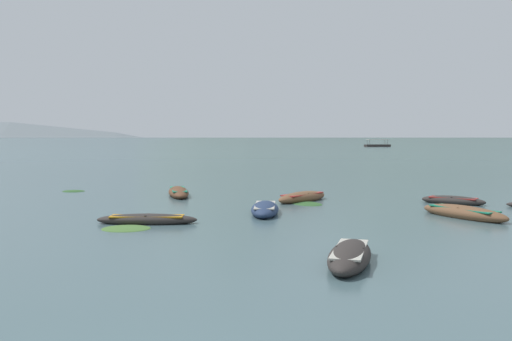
# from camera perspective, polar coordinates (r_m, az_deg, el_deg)

# --- Properties ---
(ground_plane) EXTENTS (6000.00, 6000.00, 0.00)m
(ground_plane) POSITION_cam_1_polar(r_m,az_deg,el_deg) (1505.90, 5.12, 3.55)
(ground_plane) COLOR #476066
(mountain_1) EXTENTS (2036.23, 2036.23, 474.41)m
(mountain_1) POSITION_cam_1_polar(r_m,az_deg,el_deg) (2046.22, -16.06, 10.11)
(mountain_1) COLOR slate
(mountain_1) RESTS_ON ground
(mountain_2) EXTENTS (1244.20, 1244.20, 445.96)m
(mountain_2) POSITION_cam_1_polar(r_m,az_deg,el_deg) (1675.61, -2.60, 11.22)
(mountain_2) COLOR slate
(mountain_2) RESTS_ON ground
(mountain_3) EXTENTS (1643.00, 1643.00, 507.30)m
(mountain_3) POSITION_cam_1_polar(r_m,az_deg,el_deg) (2020.29, 14.06, 10.70)
(mountain_3) COLOR #56665B
(mountain_3) RESTS_ON ground
(rowboat_0) EXTENTS (4.08, 1.33, 0.48)m
(rowboat_0) POSITION_cam_1_polar(r_m,az_deg,el_deg) (21.95, -11.44, -5.11)
(rowboat_0) COLOR #2D2826
(rowboat_0) RESTS_ON ground
(rowboat_1) EXTENTS (3.30, 2.46, 0.51)m
(rowboat_1) POSITION_cam_1_polar(r_m,az_deg,el_deg) (29.45, 20.10, -3.01)
(rowboat_1) COLOR #2D2826
(rowboat_1) RESTS_ON ground
(rowboat_2) EXTENTS (3.40, 4.18, 0.65)m
(rowboat_2) POSITION_cam_1_polar(r_m,az_deg,el_deg) (24.68, 21.09, -4.20)
(rowboat_2) COLOR brown
(rowboat_2) RESTS_ON ground
(rowboat_5) EXTENTS (1.38, 3.95, 0.64)m
(rowboat_5) POSITION_cam_1_polar(r_m,az_deg,el_deg) (24.19, 0.95, -4.11)
(rowboat_5) COLOR navy
(rowboat_5) RESTS_ON ground
(rowboat_6) EXTENTS (3.21, 3.95, 0.63)m
(rowboat_6) POSITION_cam_1_polar(r_m,az_deg,el_deg) (28.95, 4.92, -2.84)
(rowboat_6) COLOR brown
(rowboat_6) RESTS_ON ground
(rowboat_7) EXTENTS (2.41, 4.69, 0.62)m
(rowboat_7) POSITION_cam_1_polar(r_m,az_deg,el_deg) (31.70, -8.19, -2.30)
(rowboat_7) COLOR brown
(rowboat_7) RESTS_ON ground
(rowboat_8) EXTENTS (1.79, 3.93, 0.66)m
(rowboat_8) POSITION_cam_1_polar(r_m,az_deg,el_deg) (15.10, 9.88, -8.90)
(rowboat_8) COLOR #2D2826
(rowboat_8) RESTS_ON ground
(ferry_0) EXTENTS (8.33, 4.71, 2.54)m
(ferry_0) POSITION_cam_1_polar(r_m,az_deg,el_deg) (174.49, 12.70, 2.61)
(ferry_0) COLOR #2D2826
(ferry_0) RESTS_ON ground
(weed_patch_4) EXTENTS (2.37, 2.65, 0.14)m
(weed_patch_4) POSITION_cam_1_polar(r_m,az_deg,el_deg) (27.84, 5.29, -3.51)
(weed_patch_4) COLOR #2D5628
(weed_patch_4) RESTS_ON ground
(weed_patch_5) EXTENTS (1.56, 1.38, 0.14)m
(weed_patch_5) POSITION_cam_1_polar(r_m,az_deg,el_deg) (35.71, -18.73, -2.10)
(weed_patch_5) COLOR #2D5628
(weed_patch_5) RESTS_ON ground
(weed_patch_6) EXTENTS (1.92, 1.69, 0.14)m
(weed_patch_6) POSITION_cam_1_polar(r_m,az_deg,el_deg) (20.92, -13.56, -6.00)
(weed_patch_6) COLOR #477033
(weed_patch_6) RESTS_ON ground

